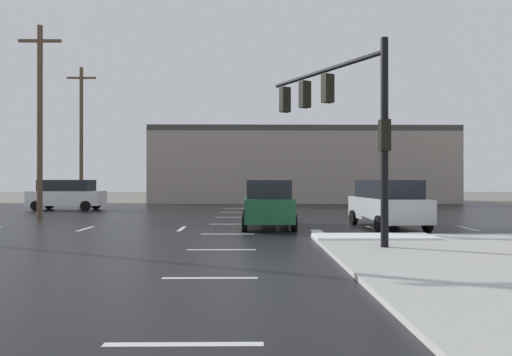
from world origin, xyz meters
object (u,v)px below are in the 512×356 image
traffic_signal_mast (341,110)px  utility_pole_far (40,118)px  suv_silver (388,203)px  suv_white (67,194)px  utility_pole_distant (81,134)px  suv_green (268,202)px

traffic_signal_mast → utility_pole_far: size_ratio=0.60×
suv_silver → utility_pole_far: utility_pole_far is taller
suv_white → suv_silver: (18.16, -12.15, 0.00)m
utility_pole_distant → suv_silver: bearing=-41.6°
utility_pole_far → utility_pole_distant: utility_pole_distant is taller
utility_pole_distant → suv_green: bearing=-50.0°
suv_white → suv_silver: 21.85m
suv_white → suv_silver: size_ratio=0.98×
suv_white → suv_green: 17.64m
suv_silver → utility_pole_distant: utility_pole_distant is taller
suv_silver → suv_green: 5.09m
suv_silver → utility_pole_far: (-16.73, 4.71, 4.16)m
utility_pole_far → utility_pole_distant: (-2.04, 11.93, 0.31)m
suv_silver → utility_pole_distant: 25.49m
suv_white → utility_pole_far: size_ratio=0.48×
utility_pole_distant → suv_white: bearing=-82.2°
suv_white → utility_pole_distant: utility_pole_distant is taller
suv_silver → utility_pole_far: size_ratio=0.49×
traffic_signal_mast → utility_pole_far: 16.83m
traffic_signal_mast → utility_pole_distant: size_ratio=0.56×
suv_green → utility_pole_far: bearing=69.3°
traffic_signal_mast → utility_pole_distant: (-15.86, 21.50, 1.26)m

